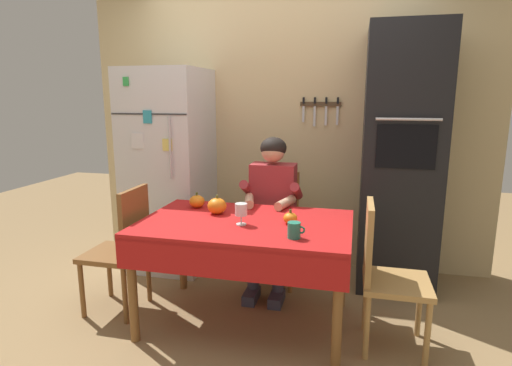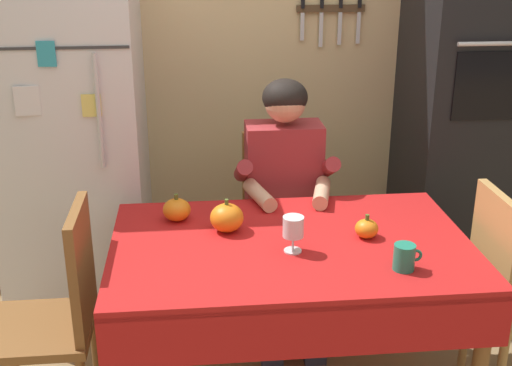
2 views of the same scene
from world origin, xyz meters
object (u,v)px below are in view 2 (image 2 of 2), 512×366
object	(u,v)px
refrigerator	(73,144)
chair_left_side	(59,311)
pumpkin_large	(227,218)
dining_table	(291,264)
pumpkin_small	(367,228)
chair_behind_person	(279,216)
seated_person	(285,188)
chair_right_side	(512,290)
wall_oven	(468,102)
pumpkin_medium	(177,210)
coffee_mug	(405,257)
wine_glass	(293,228)

from	to	relation	value
refrigerator	chair_left_side	distance (m)	0.98
pumpkin_large	dining_table	bearing A→B (deg)	-31.48
dining_table	pumpkin_small	bearing A→B (deg)	6.30
chair_behind_person	seated_person	xyz separation A→B (m)	(0.00, -0.19, 0.23)
chair_right_side	pumpkin_small	size ratio (longest dim) A/B	9.56
wall_oven	pumpkin_medium	xyz separation A→B (m)	(-1.49, -0.65, -0.26)
refrigerator	dining_table	bearing A→B (deg)	-42.91
refrigerator	chair_right_side	size ratio (longest dim) A/B	1.94
coffee_mug	wine_glass	distance (m)	0.42
seated_person	dining_table	bearing A→B (deg)	-95.68
seated_person	coffee_mug	size ratio (longest dim) A/B	11.86
wall_oven	wine_glass	size ratio (longest dim) A/B	14.79
wine_glass	pumpkin_small	xyz separation A→B (m)	(0.31, 0.09, -0.06)
chair_right_side	wine_glass	bearing A→B (deg)	-178.91
refrigerator	pumpkin_large	xyz separation A→B (m)	(0.71, -0.73, -0.10)
seated_person	chair_left_side	world-z (taller)	seated_person
seated_person	wine_glass	xyz separation A→B (m)	(-0.07, -0.66, 0.10)
chair_left_side	wine_glass	bearing A→B (deg)	-2.57
chair_right_side	wall_oven	bearing A→B (deg)	81.21
chair_behind_person	dining_table	bearing A→B (deg)	-94.33
wall_oven	chair_left_side	world-z (taller)	wall_oven
dining_table	pumpkin_medium	distance (m)	0.54
wine_glass	pumpkin_large	world-z (taller)	wine_glass
chair_behind_person	chair_left_side	distance (m)	1.26
refrigerator	pumpkin_medium	distance (m)	0.80
wall_oven	pumpkin_small	bearing A→B (deg)	-130.08
wine_glass	dining_table	bearing A→B (deg)	84.36
wall_oven	dining_table	xyz separation A→B (m)	(-1.05, -0.92, -0.39)
refrigerator	pumpkin_medium	xyz separation A→B (m)	(0.51, -0.61, -0.11)
refrigerator	coffee_mug	distance (m)	1.73
chair_right_side	pumpkin_small	distance (m)	0.66
chair_behind_person	chair_left_side	bearing A→B (deg)	-139.78
pumpkin_large	wall_oven	bearing A→B (deg)	30.93
dining_table	seated_person	distance (m)	0.61
refrigerator	coffee_mug	size ratio (longest dim) A/B	17.15
dining_table	chair_right_side	size ratio (longest dim) A/B	1.51
coffee_mug	pumpkin_medium	bearing A→B (deg)	147.68
dining_table	pumpkin_medium	size ratio (longest dim) A/B	12.04
chair_left_side	pumpkin_large	distance (m)	0.74
chair_behind_person	wine_glass	bearing A→B (deg)	-94.42
coffee_mug	chair_left_side	bearing A→B (deg)	170.23
refrigerator	wall_oven	size ratio (longest dim) A/B	0.86
dining_table	wall_oven	bearing A→B (deg)	41.31
chair_left_side	pumpkin_small	distance (m)	1.23
wall_oven	dining_table	size ratio (longest dim) A/B	1.50
chair_left_side	chair_right_side	xyz separation A→B (m)	(1.80, -0.02, 0.00)
chair_left_side	chair_right_side	size ratio (longest dim) A/B	1.00
pumpkin_medium	pumpkin_small	distance (m)	0.78
chair_behind_person	seated_person	distance (m)	0.29
chair_right_side	pumpkin_small	bearing A→B (deg)	172.76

